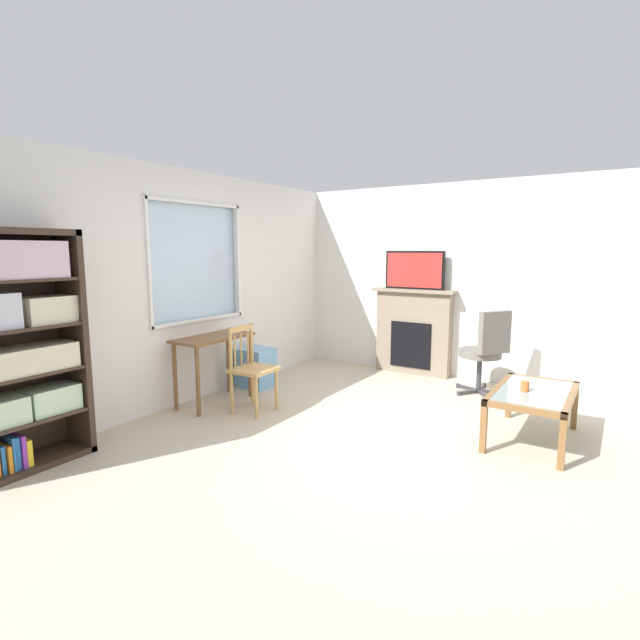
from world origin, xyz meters
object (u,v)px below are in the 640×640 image
Objects in this scene: fireplace at (413,331)px; bookshelf at (17,342)px; wooden_chair at (251,368)px; office_chair at (485,348)px; tv at (415,270)px; desk_under_window at (214,348)px; coffee_table at (533,397)px; plastic_drawer_unit at (256,367)px; sippy_cup at (525,386)px.

bookshelf is at bearing 161.53° from fireplace.
office_chair reaches higher than wooden_chair.
office_chair is (-0.49, -1.08, -0.86)m from tv.
desk_under_window is 3.22m from coffee_table.
sippy_cup reaches higher than plastic_drawer_unit.
fireplace is at bearing 45.16° from sippy_cup.
fireplace is at bearing -19.09° from wooden_chair.
fireplace is 0.83m from tv.
bookshelf is 4.59m from fireplace.
fireplace is (2.41, -1.34, -0.03)m from desk_under_window.
fireplace reaches higher than wooden_chair.
tv reaches higher than wooden_chair.
office_chair is (1.89, -1.91, 0.09)m from wooden_chair.
wooden_chair is 1.88× the size of plastic_drawer_unit.
wooden_chair is 2.53m from fireplace.
sippy_cup is at bearing -90.77° from plastic_drawer_unit.
fireplace reaches higher than office_chair.
bookshelf is 4.14m from sippy_cup.
desk_under_window is at bearing 150.91° from fireplace.
desk_under_window is (1.92, -0.11, -0.37)m from bookshelf.
desk_under_window is at bearing -3.17° from bookshelf.
wooden_chair is 0.95m from plastic_drawer_unit.
bookshelf reaches higher than sippy_cup.
tv is (-0.02, 0.00, 0.83)m from fireplace.
wooden_chair is at bearing 105.15° from sippy_cup.
plastic_drawer_unit is (0.75, 0.05, -0.38)m from desk_under_window.
sippy_cup is at bearing -76.94° from desk_under_window.
tv is at bearing 45.47° from sippy_cup.
plastic_drawer_unit is 3.18m from coffee_table.
bookshelf is 1.84× the size of office_chair.
plastic_drawer_unit is at bearing 3.81° from desk_under_window.
plastic_drawer_unit is 0.45× the size of coffee_table.
coffee_table is (2.69, -3.23, -0.60)m from bookshelf.
coffee_table is at bearing -132.79° from fireplace.
tv reaches higher than coffee_table.
bookshelf reaches higher than tv.
office_chair reaches higher than plastic_drawer_unit.
bookshelf is at bearing 161.46° from tv.
desk_under_window is at bearing 103.06° from sippy_cup.
tv is 2.62m from coffee_table.
office_chair is (1.91, -2.42, -0.06)m from desk_under_window.
bookshelf reaches higher than fireplace.
bookshelf is 2.05× the size of desk_under_window.
wooden_chair is 1.11× the size of tv.
desk_under_window reaches higher than sippy_cup.
bookshelf is 4.61m from office_chair.
plastic_drawer_unit is 0.41× the size of fireplace.
bookshelf is at bearing 129.78° from sippy_cup.
office_chair is at bearing -33.42° from bookshelf.
sippy_cup is at bearing -134.53° from tv.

